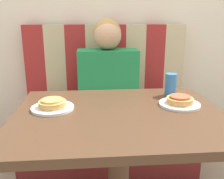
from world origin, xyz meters
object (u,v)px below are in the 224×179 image
object	(u,v)px
plate_left	(53,108)
plate_right	(179,104)
pizza_left	(52,103)
pizza_right	(180,100)
drinking_cup	(171,85)
person	(108,69)

from	to	relation	value
plate_left	plate_right	bearing A→B (deg)	0.00
plate_left	pizza_left	world-z (taller)	pizza_left
plate_left	pizza_right	size ratio (longest dim) A/B	1.55
plate_right	drinking_cup	size ratio (longest dim) A/B	1.61
person	pizza_left	distance (m)	0.71
person	plate_right	bearing A→B (deg)	-65.70
person	drinking_cup	distance (m)	0.58
person	drinking_cup	size ratio (longest dim) A/B	5.61
person	drinking_cup	world-z (taller)	person
person	pizza_right	world-z (taller)	person
pizza_right	drinking_cup	world-z (taller)	drinking_cup
plate_right	pizza_right	world-z (taller)	pizza_right
plate_left	drinking_cup	size ratio (longest dim) A/B	1.61
person	pizza_right	distance (m)	0.71
drinking_cup	person	bearing A→B (deg)	121.24
plate_left	pizza_right	world-z (taller)	pizza_right
person	plate_right	size ratio (longest dim) A/B	3.49
pizza_left	drinking_cup	distance (m)	0.61
plate_right	pizza_right	size ratio (longest dim) A/B	1.55
plate_left	drinking_cup	distance (m)	0.62
person	plate_right	xyz separation A→B (m)	(0.29, -0.65, -0.04)
pizza_left	drinking_cup	bearing A→B (deg)	14.93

